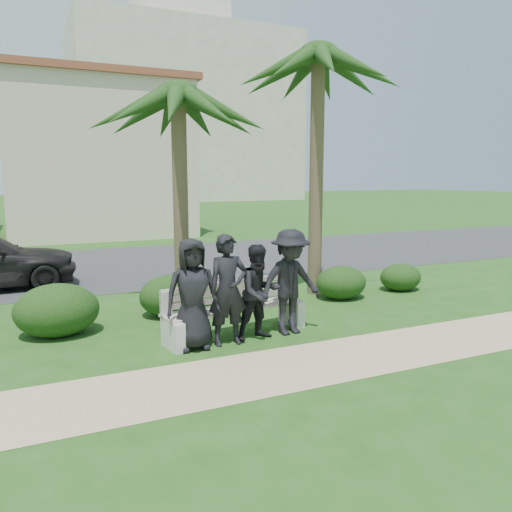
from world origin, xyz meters
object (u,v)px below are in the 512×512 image
at_px(man_b, 228,290).
at_px(palm_right, 318,58).
at_px(man_c, 259,292).
at_px(man_d, 290,282).
at_px(palm_left, 178,97).
at_px(man_a, 192,294).
at_px(park_bench, 236,313).

bearing_deg(man_b, palm_right, 39.52).
height_order(man_b, man_c, man_b).
bearing_deg(man_c, palm_right, 37.06).
xyz_separation_m(man_c, man_d, (0.62, 0.05, 0.11)).
xyz_separation_m(man_b, palm_right, (3.21, 2.59, 4.45)).
distance_m(man_d, palm_left, 4.61).
bearing_deg(palm_right, man_b, -141.15).
relative_size(man_a, palm_left, 0.34).
bearing_deg(man_d, man_a, 176.67).
xyz_separation_m(man_b, palm_left, (0.06, 2.91, 3.47)).
bearing_deg(palm_right, palm_left, 174.18).
bearing_deg(man_a, man_b, -0.91).
bearing_deg(palm_right, man_a, -146.17).
relative_size(man_d, palm_left, 0.35).
bearing_deg(palm_left, man_a, -102.86).
xyz_separation_m(man_d, palm_left, (-1.14, 2.83, 3.46)).
bearing_deg(park_bench, man_a, -168.20).
bearing_deg(man_d, man_c, 179.86).
distance_m(park_bench, man_b, 0.70).
distance_m(man_b, man_c, 0.59).
height_order(man_a, palm_left, palm_left).
bearing_deg(palm_left, man_c, -79.75).
height_order(man_d, palm_right, palm_right).
height_order(man_a, man_c, man_a).
height_order(palm_left, palm_right, palm_right).
height_order(man_b, man_d, man_d).
relative_size(park_bench, man_b, 1.46).
relative_size(man_b, palm_left, 0.34).
bearing_deg(man_b, park_bench, 53.49).
bearing_deg(man_d, park_bench, 157.11).
xyz_separation_m(man_b, man_c, (0.58, 0.03, -0.10)).
distance_m(man_a, man_d, 1.79).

